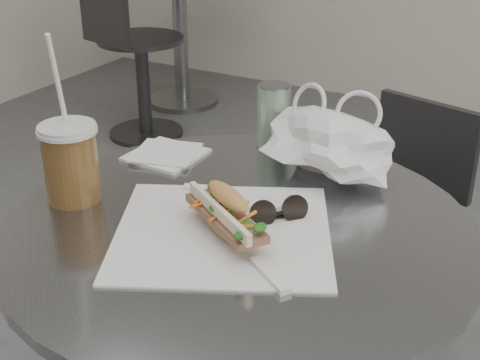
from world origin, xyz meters
The scene contains 11 objects.
cafe_table centered at (0.00, 0.20, 0.47)m, with size 0.76×0.76×0.74m.
bg_table centered at (-1.60, 2.40, 0.47)m, with size 0.70×0.70×0.74m.
chair_far centered at (0.05, 0.94, 0.31)m, with size 0.37×0.40×0.70m.
bg_chair centered at (-1.50, 1.86, 0.35)m, with size 0.41×0.45×0.78m.
sandwich_paper centered at (-0.01, 0.16, 0.74)m, with size 0.33×0.31×0.00m, color white.
banh_mi centered at (0.00, 0.16, 0.78)m, with size 0.23×0.19×0.08m.
iced_coffee centered at (-0.29, 0.14, 0.81)m, with size 0.10×0.10×0.29m.
sunglasses centered at (0.05, 0.23, 0.76)m, with size 0.08×0.09×0.04m.
plastic_bag centered at (0.05, 0.44, 0.80)m, with size 0.23×0.18×0.12m, color white, non-canonical shape.
napkin_stack centered at (-0.25, 0.36, 0.74)m, with size 0.15×0.15×0.01m.
drink_can centered at (-0.10, 0.52, 0.80)m, with size 0.07×0.07×0.13m.
Camera 1 is at (0.46, -0.61, 1.27)m, focal length 50.00 mm.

